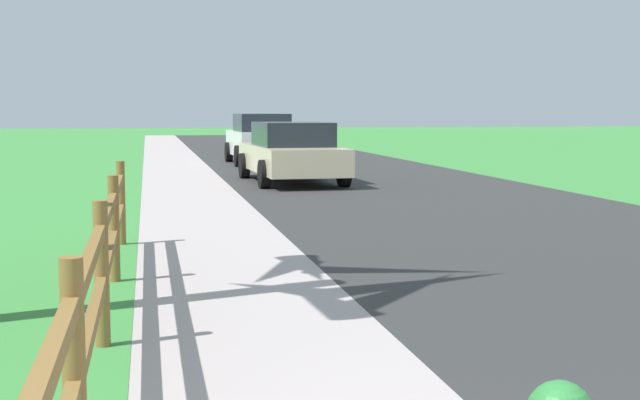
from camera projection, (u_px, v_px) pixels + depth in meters
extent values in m
plane|color=#3C8A3C|center=(210.00, 168.00, 27.09)|extent=(120.00, 120.00, 0.00)
cube|color=#313131|center=(312.00, 163.00, 29.70)|extent=(7.00, 66.00, 0.01)
cube|color=#AFA19F|center=(111.00, 165.00, 28.48)|extent=(6.00, 66.00, 0.01)
cube|color=#3C8A3C|center=(62.00, 165.00, 28.20)|extent=(5.00, 66.00, 0.00)
cube|color=#22612B|center=(561.00, 393.00, 3.16)|extent=(0.04, 0.04, 0.04)
cylinder|color=brown|center=(74.00, 376.00, 4.10)|extent=(0.11, 0.11, 1.09)
cylinder|color=brown|center=(102.00, 274.00, 6.62)|extent=(0.11, 0.11, 1.09)
cylinder|color=brown|center=(114.00, 229.00, 9.13)|extent=(0.11, 0.11, 1.09)
cylinder|color=brown|center=(121.00, 203.00, 11.65)|extent=(0.11, 0.11, 1.09)
cube|color=brown|center=(102.00, 282.00, 6.62)|extent=(0.07, 10.30, 0.09)
cube|color=brown|center=(101.00, 230.00, 6.58)|extent=(0.07, 10.30, 0.09)
cube|color=#C6B793|center=(291.00, 158.00, 21.70)|extent=(2.03, 5.07, 0.62)
cube|color=#1E232B|center=(292.00, 134.00, 21.49)|extent=(1.70, 2.43, 0.56)
cylinder|color=black|center=(344.00, 173.00, 20.43)|extent=(0.24, 0.65, 0.65)
cylinder|color=black|center=(264.00, 174.00, 20.02)|extent=(0.24, 0.65, 0.65)
cylinder|color=black|center=(314.00, 165.00, 23.43)|extent=(0.24, 0.65, 0.65)
cylinder|color=black|center=(244.00, 166.00, 23.02)|extent=(0.24, 0.65, 0.65)
cube|color=white|center=(261.00, 143.00, 29.08)|extent=(1.86, 4.39, 0.78)
cube|color=#1E232B|center=(261.00, 123.00, 28.84)|extent=(1.61, 2.42, 0.56)
cylinder|color=black|center=(295.00, 155.00, 27.99)|extent=(0.23, 0.67, 0.66)
cylinder|color=black|center=(238.00, 156.00, 27.62)|extent=(0.23, 0.67, 0.66)
cylinder|color=black|center=(281.00, 152.00, 30.61)|extent=(0.23, 0.67, 0.66)
cylinder|color=black|center=(229.00, 152.00, 30.24)|extent=(0.23, 0.67, 0.66)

